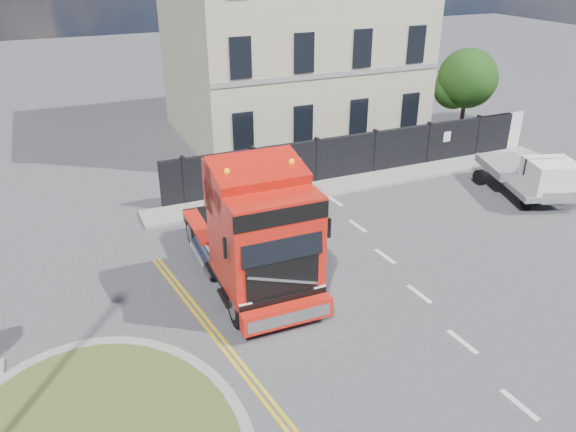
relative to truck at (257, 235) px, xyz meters
name	(u,v)px	position (x,y,z in m)	size (l,w,h in m)	color
ground	(328,309)	(1.50, -1.86, -1.89)	(120.00, 120.00, 0.00)	#424244
hoarding_fence	(366,154)	(8.05, 7.14, -0.89)	(18.80, 0.25, 2.00)	black
georgian_building	(290,27)	(7.50, 14.64, 3.88)	(12.30, 10.30, 12.80)	#B7B191
tree	(464,81)	(15.88, 10.23, 1.16)	(3.20, 3.20, 4.80)	#382619
pavement_far	(364,181)	(7.50, 6.24, -1.83)	(20.00, 1.60, 0.12)	gray
truck	(257,235)	(0.00, 0.00, 0.00)	(2.73, 7.07, 4.21)	black
flatbed_pickup	(538,178)	(13.04, 1.68, -0.85)	(3.19, 5.05, 1.93)	slate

